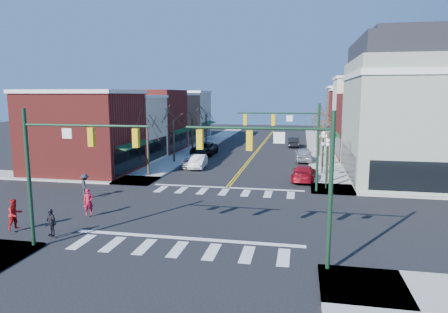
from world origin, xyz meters
The scene contains 36 objects.
ground centered at (0.00, 0.00, 0.00)m, with size 160.00×160.00×0.00m, color black.
sidewalk_left centered at (-8.75, 20.00, 0.07)m, with size 3.50×70.00×0.15m, color #9E9B93.
sidewalk_right centered at (8.75, 20.00, 0.07)m, with size 3.50×70.00×0.15m, color #9E9B93.
bldg_left_brick_a centered at (-15.50, 11.75, 4.00)m, with size 10.00×8.50×8.00m, color maroon.
bldg_left_stucco_a centered at (-15.50, 19.50, 3.75)m, with size 10.00×7.00×7.50m, color beige.
bldg_left_brick_b centered at (-15.50, 27.50, 4.25)m, with size 10.00×9.00×8.50m, color maroon.
bldg_left_tan centered at (-15.50, 35.75, 3.90)m, with size 10.00×7.50×7.80m, color #8D674E.
bldg_left_stucco_b centered at (-15.50, 43.50, 4.10)m, with size 10.00×8.00×8.20m, color beige.
bldg_right_brick_a centered at (15.50, 25.75, 4.00)m, with size 10.00×8.50×8.00m, color maroon.
bldg_right_stucco centered at (15.50, 33.50, 5.00)m, with size 10.00×7.00×10.00m, color beige.
bldg_right_brick_b centered at (15.50, 41.00, 4.25)m, with size 10.00×8.00×8.50m, color maroon.
bldg_right_tan centered at (15.50, 49.00, 4.50)m, with size 10.00×8.00×9.00m, color #8D674E.
victorian_corner centered at (16.50, 14.50, 6.66)m, with size 12.25×14.25×13.30m.
traffic_mast_near_left centered at (-5.55, -7.40, 4.71)m, with size 6.60×0.28×7.20m.
traffic_mast_near_right centered at (5.55, -7.40, 4.71)m, with size 6.60×0.28×7.20m.
traffic_mast_far_right centered at (5.55, 7.40, 4.71)m, with size 6.60×0.28×7.20m.
lamppost_corner centered at (8.20, 8.50, 2.96)m, with size 0.36×0.36×4.33m.
lamppost_midblock centered at (8.20, 15.00, 2.96)m, with size 0.36×0.36×4.33m.
tree_left_a centered at (-8.40, 11.00, 2.38)m, with size 0.24×0.24×4.76m, color #382B21.
tree_left_b centered at (-8.40, 19.00, 2.52)m, with size 0.24×0.24×5.04m, color #382B21.
tree_left_c centered at (-8.40, 27.00, 2.27)m, with size 0.24×0.24×4.55m, color #382B21.
tree_left_d centered at (-8.40, 35.00, 2.45)m, with size 0.24×0.24×4.90m, color #382B21.
tree_right_a centered at (8.40, 11.00, 2.31)m, with size 0.24×0.24×4.62m, color #382B21.
tree_right_b centered at (8.40, 19.00, 2.59)m, with size 0.24×0.24×5.18m, color #382B21.
tree_right_c centered at (8.40, 27.00, 2.42)m, with size 0.24×0.24×4.83m, color #382B21.
tree_right_d centered at (8.40, 35.00, 2.48)m, with size 0.24×0.24×4.97m, color #382B21.
car_left_near centered at (-5.43, 16.68, 0.74)m, with size 1.74×4.32×1.47m, color #B7B6BB.
car_left_mid centered at (-4.80, 16.25, 0.72)m, with size 1.52×4.35×1.43m, color white.
car_left_far centered at (-6.40, 25.50, 0.83)m, with size 2.75×5.97×1.66m, color black.
car_right_near centered at (6.40, 11.86, 0.73)m, with size 2.04×5.02×1.46m, color maroon.
car_right_mid centered at (6.40, 22.72, 0.84)m, with size 1.98×4.92×1.68m, color #BCBCC1.
car_right_far centered at (4.94, 36.08, 0.74)m, with size 1.57×4.49×1.48m, color black.
pedestrian_red_a centered at (-7.30, -2.06, 1.01)m, with size 0.63×0.41×1.72m, color red.
pedestrian_red_b centered at (-10.00, -5.43, 1.05)m, with size 0.87×0.68×1.79m, color red.
pedestrian_dark_a centered at (-7.30, -6.01, 0.91)m, with size 0.90×0.37×1.53m, color black.
pedestrian_dark_b centered at (-10.00, 2.18, 1.03)m, with size 1.14×0.65×1.76m, color #212229.
Camera 1 is at (6.07, -24.91, 7.87)m, focal length 32.00 mm.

